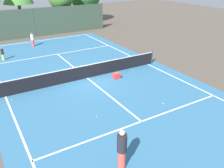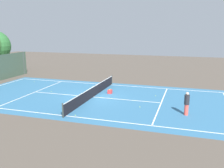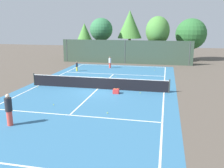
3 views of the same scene
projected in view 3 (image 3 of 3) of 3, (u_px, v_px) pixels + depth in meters
name	position (u px, v px, depth m)	size (l,w,h in m)	color
ground_plane	(98.00, 89.00, 21.11)	(80.00, 80.00, 0.00)	brown
court_surface	(98.00, 89.00, 21.11)	(13.00, 25.00, 0.01)	teal
tennis_net	(98.00, 83.00, 20.99)	(11.90, 0.10, 1.10)	#333833
perimeter_fence	(125.00, 52.00, 34.02)	(18.00, 0.12, 3.20)	#384C3D
tree_0	(130.00, 24.00, 38.64)	(3.81, 3.81, 7.39)	brown
tree_1	(84.00, 33.00, 40.19)	(2.67, 2.67, 5.46)	brown
tree_2	(101.00, 30.00, 37.52)	(3.43, 3.43, 6.22)	brown
tree_3	(158.00, 31.00, 34.49)	(3.29, 3.57, 6.39)	brown
tree_4	(191.00, 34.00, 36.51)	(4.50, 4.50, 6.14)	brown
player_0	(110.00, 62.00, 30.80)	(0.30, 0.30, 1.42)	#E54C3F
player_1	(77.00, 66.00, 28.75)	(0.24, 0.24, 1.13)	yellow
player_2	(9.00, 109.00, 13.34)	(0.38, 0.38, 1.77)	#E54C3F
ball_crate	(116.00, 91.00, 19.65)	(0.48, 0.38, 0.43)	red
tennis_ball_0	(107.00, 113.00, 15.33)	(0.07, 0.07, 0.07)	#CCE533
tennis_ball_1	(53.00, 105.00, 16.86)	(0.07, 0.07, 0.07)	#CCE533
tennis_ball_2	(155.00, 70.00, 29.25)	(0.07, 0.07, 0.07)	#CCE533
tennis_ball_3	(116.00, 77.00, 25.60)	(0.07, 0.07, 0.07)	#CCE533
tennis_ball_4	(140.00, 93.00, 19.78)	(0.07, 0.07, 0.07)	#CCE533
tennis_ball_5	(37.00, 87.00, 21.56)	(0.07, 0.07, 0.07)	#CCE533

